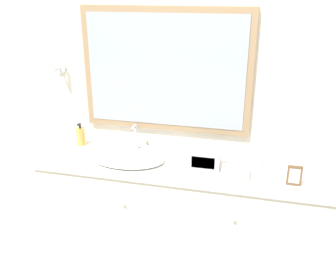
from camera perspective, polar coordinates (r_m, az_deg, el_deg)
wall_back at (r=2.77m, az=3.91°, el=5.57°), size 8.00×0.18×2.55m
vanity_counter at (r=2.85m, az=2.51°, el=-12.41°), size 2.13×0.55×0.90m
sink_basin at (r=2.71m, az=-6.15°, el=-3.16°), size 0.54×0.41×0.21m
soap_bottle at (r=3.00m, az=-13.15°, el=0.04°), size 0.07×0.07×0.18m
appliance_box at (r=2.58m, az=5.58°, el=-3.39°), size 0.22×0.14×0.12m
picture_frame at (r=2.46m, az=18.70°, el=-5.67°), size 0.09×0.01×0.14m
hand_towel_near_sink at (r=2.50m, az=10.22°, el=-5.39°), size 0.18×0.14×0.05m
hand_towel_far_corner at (r=2.66m, az=12.45°, el=-3.93°), size 0.16×0.14×0.04m
metal_tray at (r=2.67m, az=21.47°, el=-5.33°), size 0.20×0.13×0.01m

